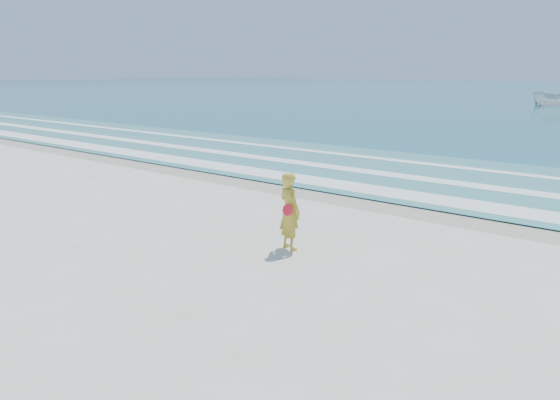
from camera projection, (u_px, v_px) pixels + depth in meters
The scene contains 8 objects.
ground at pixel (137, 283), 10.72m from camera, with size 400.00×400.00×0.00m, color silver.
wet_sand at pixel (368, 200), 17.52m from camera, with size 400.00×2.40×0.00m, color #B2A893.
shallow at pixel (433, 176), 21.29m from camera, with size 400.00×10.00×0.01m, color #59B7AD.
foam_near at pixel (388, 192), 18.49m from camera, with size 400.00×1.40×0.01m, color white.
foam_mid at pixel (424, 179), 20.68m from camera, with size 400.00×0.90×0.01m, color white.
foam_far at pixel (458, 167), 23.18m from camera, with size 400.00×0.60×0.01m, color white.
boat at pixel (556, 99), 60.65m from camera, with size 1.80×4.78×1.85m, color silver.
woman at pixel (290, 211), 12.58m from camera, with size 0.77×0.63×1.82m.
Camera 1 is at (8.51, -6.03, 4.09)m, focal length 35.00 mm.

